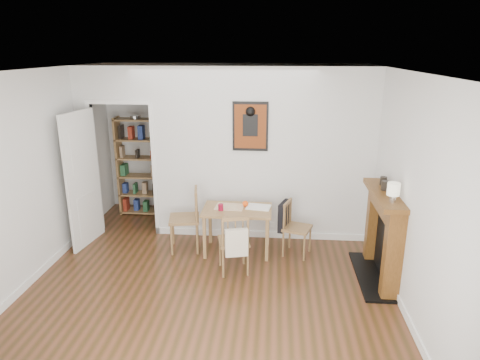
# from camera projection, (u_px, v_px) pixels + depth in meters

# --- Properties ---
(ground) EXTENTS (5.20, 5.20, 0.00)m
(ground) POSITION_uv_depth(u_px,v_px,m) (212.00, 279.00, 5.48)
(ground) COLOR #59301C
(ground) RESTS_ON ground
(room_shell) EXTENTS (5.20, 5.20, 5.20)m
(room_shell) POSITION_uv_depth(u_px,v_px,m) (230.00, 156.00, 6.37)
(room_shell) COLOR silver
(room_shell) RESTS_ON ground
(dining_table) EXTENTS (0.97, 0.62, 0.66)m
(dining_table) POSITION_uv_depth(u_px,v_px,m) (237.00, 214.00, 6.07)
(dining_table) COLOR #A17C4B
(dining_table) RESTS_ON ground
(chair_left) EXTENTS (0.54, 0.54, 0.93)m
(chair_left) POSITION_uv_depth(u_px,v_px,m) (184.00, 219.00, 6.19)
(chair_left) COLOR olive
(chair_left) RESTS_ON ground
(chair_right) EXTENTS (0.54, 0.50, 0.79)m
(chair_right) POSITION_uv_depth(u_px,v_px,m) (296.00, 228.00, 6.05)
(chair_right) COLOR olive
(chair_right) RESTS_ON ground
(chair_front) EXTENTS (0.51, 0.55, 0.83)m
(chair_front) POSITION_uv_depth(u_px,v_px,m) (234.00, 242.00, 5.57)
(chair_front) COLOR olive
(chair_front) RESTS_ON ground
(bookshelf) EXTENTS (0.73, 0.29, 1.72)m
(bookshelf) POSITION_uv_depth(u_px,v_px,m) (139.00, 167.00, 7.47)
(bookshelf) COLOR #A17C4B
(bookshelf) RESTS_ON ground
(fireplace) EXTENTS (0.45, 1.25, 1.16)m
(fireplace) POSITION_uv_depth(u_px,v_px,m) (384.00, 233.00, 5.36)
(fireplace) COLOR brown
(fireplace) RESTS_ON ground
(red_glass) EXTENTS (0.07, 0.07, 0.09)m
(red_glass) POSITION_uv_depth(u_px,v_px,m) (221.00, 207.00, 5.98)
(red_glass) COLOR maroon
(red_glass) RESTS_ON dining_table
(orange_fruit) EXTENTS (0.08, 0.08, 0.08)m
(orange_fruit) POSITION_uv_depth(u_px,v_px,m) (245.00, 204.00, 6.12)
(orange_fruit) COLOR #FF4E0D
(orange_fruit) RESTS_ON dining_table
(placemat) EXTENTS (0.43, 0.34, 0.00)m
(placemat) POSITION_uv_depth(u_px,v_px,m) (230.00, 207.00, 6.12)
(placemat) COLOR #ECE3C2
(placemat) RESTS_ON dining_table
(notebook) EXTENTS (0.37, 0.29, 0.02)m
(notebook) POSITION_uv_depth(u_px,v_px,m) (259.00, 207.00, 6.09)
(notebook) COLOR white
(notebook) RESTS_ON dining_table
(mantel_lamp) EXTENTS (0.14, 0.14, 0.23)m
(mantel_lamp) POSITION_uv_depth(u_px,v_px,m) (393.00, 190.00, 4.83)
(mantel_lamp) COLOR silver
(mantel_lamp) RESTS_ON fireplace
(ceramic_jar_a) EXTENTS (0.10, 0.10, 0.12)m
(ceramic_jar_a) POSITION_uv_depth(u_px,v_px,m) (385.00, 186.00, 5.26)
(ceramic_jar_a) COLOR black
(ceramic_jar_a) RESTS_ON fireplace
(ceramic_jar_b) EXTENTS (0.09, 0.09, 0.11)m
(ceramic_jar_b) POSITION_uv_depth(u_px,v_px,m) (383.00, 181.00, 5.47)
(ceramic_jar_b) COLOR black
(ceramic_jar_b) RESTS_ON fireplace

